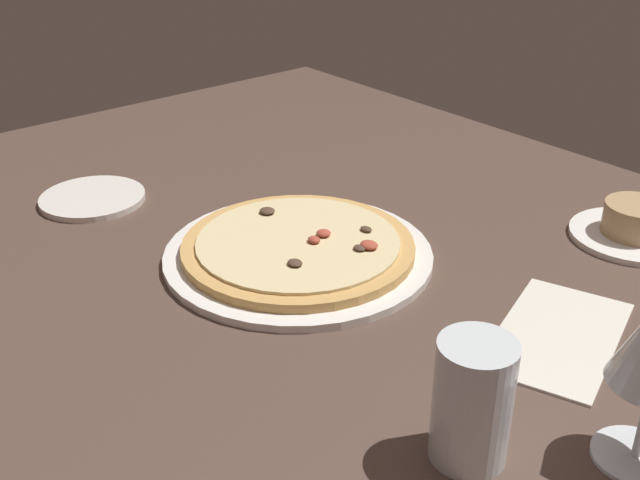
# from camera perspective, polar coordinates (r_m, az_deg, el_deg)

# --- Properties ---
(dining_table) EXTENTS (1.50, 1.10, 0.04)m
(dining_table) POSITION_cam_1_polar(r_m,az_deg,el_deg) (0.97, 1.61, -2.83)
(dining_table) COLOR brown
(dining_table) RESTS_ON ground
(pizza_main) EXTENTS (0.34, 0.34, 0.03)m
(pizza_main) POSITION_cam_1_polar(r_m,az_deg,el_deg) (0.97, -1.60, -0.73)
(pizza_main) COLOR white
(pizza_main) RESTS_ON dining_table
(ramekin_on_saucer) EXTENTS (0.16, 0.16, 0.05)m
(ramekin_on_saucer) POSITION_cam_1_polar(r_m,az_deg,el_deg) (1.10, 22.03, 0.97)
(ramekin_on_saucer) COLOR white
(ramekin_on_saucer) RESTS_ON dining_table
(water_glass) EXTENTS (0.07, 0.07, 0.11)m
(water_glass) POSITION_cam_1_polar(r_m,az_deg,el_deg) (0.67, 11.04, -11.89)
(water_glass) COLOR silver
(water_glass) RESTS_ON dining_table
(side_plate) EXTENTS (0.15, 0.15, 0.01)m
(side_plate) POSITION_cam_1_polar(r_m,az_deg,el_deg) (1.18, -16.30, 2.95)
(side_plate) COLOR silver
(side_plate) RESTS_ON dining_table
(paper_menu) EXTENTS (0.18, 0.23, 0.00)m
(paper_menu) POSITION_cam_1_polar(r_m,az_deg,el_deg) (0.87, 17.00, -6.68)
(paper_menu) COLOR silver
(paper_menu) RESTS_ON dining_table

